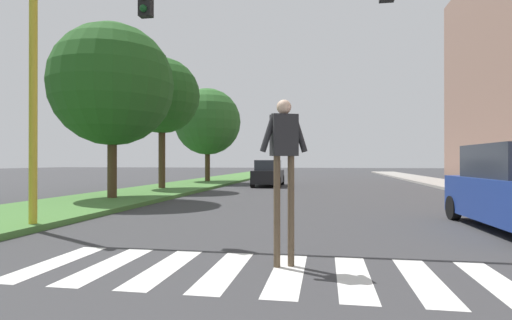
{
  "coord_description": "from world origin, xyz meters",
  "views": [
    {
      "loc": [
        0.53,
        1.33,
        1.57
      ],
      "look_at": [
        -2.48,
        18.69,
        1.63
      ],
      "focal_mm": 28.19,
      "sensor_mm": 36.0,
      "label": 1
    }
  ],
  "objects_px": {
    "pedestrian_performer": "(284,155)",
    "sedan_midblock": "(268,174)",
    "tree_far": "(162,96)",
    "tree_distant": "(208,122)",
    "tree_mid": "(112,85)",
    "traffic_light_gantry": "(145,32)"
  },
  "relations": [
    {
      "from": "tree_far",
      "to": "sedan_midblock",
      "type": "relative_size",
      "value": 1.6
    },
    {
      "from": "tree_far",
      "to": "sedan_midblock",
      "type": "height_order",
      "value": "tree_far"
    },
    {
      "from": "tree_mid",
      "to": "pedestrian_performer",
      "type": "height_order",
      "value": "tree_mid"
    },
    {
      "from": "tree_mid",
      "to": "sedan_midblock",
      "type": "relative_size",
      "value": 1.57
    },
    {
      "from": "tree_mid",
      "to": "pedestrian_performer",
      "type": "distance_m",
      "value": 11.89
    },
    {
      "from": "sedan_midblock",
      "to": "tree_mid",
      "type": "bearing_deg",
      "value": -113.78
    },
    {
      "from": "tree_distant",
      "to": "sedan_midblock",
      "type": "xyz_separation_m",
      "value": [
        4.78,
        -2.55,
        -3.65
      ]
    },
    {
      "from": "sedan_midblock",
      "to": "traffic_light_gantry",
      "type": "bearing_deg",
      "value": -90.92
    },
    {
      "from": "tree_far",
      "to": "pedestrian_performer",
      "type": "height_order",
      "value": "tree_far"
    },
    {
      "from": "pedestrian_performer",
      "to": "sedan_midblock",
      "type": "relative_size",
      "value": 0.57
    },
    {
      "from": "tree_far",
      "to": "sedan_midblock",
      "type": "xyz_separation_m",
      "value": [
        5.08,
        4.88,
        -4.32
      ]
    },
    {
      "from": "tree_distant",
      "to": "pedestrian_performer",
      "type": "distance_m",
      "value": 23.32
    },
    {
      "from": "tree_mid",
      "to": "tree_far",
      "type": "bearing_deg",
      "value": 93.83
    },
    {
      "from": "pedestrian_performer",
      "to": "tree_far",
      "type": "bearing_deg",
      "value": 119.2
    },
    {
      "from": "tree_far",
      "to": "traffic_light_gantry",
      "type": "xyz_separation_m",
      "value": [
        4.81,
        -12.23,
        -0.71
      ]
    },
    {
      "from": "tree_distant",
      "to": "tree_far",
      "type": "bearing_deg",
      "value": -92.37
    },
    {
      "from": "traffic_light_gantry",
      "to": "pedestrian_performer",
      "type": "height_order",
      "value": "traffic_light_gantry"
    },
    {
      "from": "tree_mid",
      "to": "tree_distant",
      "type": "distance_m",
      "value": 13.21
    },
    {
      "from": "sedan_midblock",
      "to": "tree_distant",
      "type": "bearing_deg",
      "value": 151.86
    },
    {
      "from": "tree_far",
      "to": "traffic_light_gantry",
      "type": "height_order",
      "value": "tree_far"
    },
    {
      "from": "pedestrian_performer",
      "to": "sedan_midblock",
      "type": "distance_m",
      "value": 19.52
    },
    {
      "from": "tree_mid",
      "to": "sedan_midblock",
      "type": "distance_m",
      "value": 12.25
    }
  ]
}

